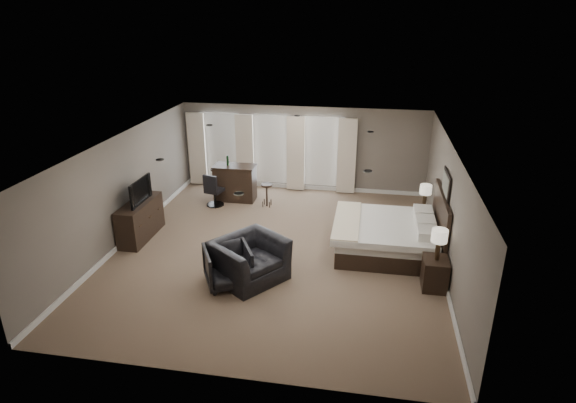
% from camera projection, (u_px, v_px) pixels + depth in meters
% --- Properties ---
extents(room, '(7.60, 8.60, 2.64)m').
position_uv_depth(room, '(276.00, 199.00, 10.87)').
color(room, brown).
rests_on(room, ground).
extents(window_bay, '(5.25, 0.20, 2.30)m').
position_uv_depth(window_bay, '(270.00, 151.00, 14.82)').
color(window_bay, silver).
rests_on(window_bay, room).
extents(bed, '(2.35, 2.24, 1.50)m').
position_uv_depth(bed, '(390.00, 222.00, 11.04)').
color(bed, silver).
rests_on(bed, ground).
extents(nightstand_near, '(0.49, 0.60, 0.65)m').
position_uv_depth(nightstand_near, '(435.00, 273.00, 9.73)').
color(nightstand_near, black).
rests_on(nightstand_near, ground).
extents(nightstand_far, '(0.44, 0.53, 0.58)m').
position_uv_depth(nightstand_far, '(422.00, 218.00, 12.40)').
color(nightstand_far, black).
rests_on(nightstand_far, ground).
extents(lamp_near, '(0.32, 0.32, 0.65)m').
position_uv_depth(lamp_near, '(438.00, 245.00, 9.49)').
color(lamp_near, beige).
rests_on(lamp_near, nightstand_near).
extents(lamp_far, '(0.30, 0.30, 0.61)m').
position_uv_depth(lamp_far, '(425.00, 196.00, 12.17)').
color(lamp_far, beige).
rests_on(lamp_far, nightstand_far).
extents(wall_art, '(0.04, 0.96, 0.56)m').
position_uv_depth(wall_art, '(446.00, 184.00, 10.49)').
color(wall_art, slate).
rests_on(wall_art, room).
extents(dresser, '(0.52, 1.61, 0.94)m').
position_uv_depth(dresser, '(140.00, 220.00, 11.84)').
color(dresser, black).
rests_on(dresser, ground).
extents(tv, '(0.60, 1.04, 0.14)m').
position_uv_depth(tv, '(138.00, 200.00, 11.64)').
color(tv, black).
rests_on(tv, dresser).
extents(armchair_near, '(1.55, 1.64, 1.20)m').
position_uv_depth(armchair_near, '(249.00, 253.00, 9.95)').
color(armchair_near, black).
rests_on(armchair_near, ground).
extents(armchair_far, '(1.18, 1.16, 0.92)m').
position_uv_depth(armchair_far, '(228.00, 264.00, 9.81)').
color(armchair_far, black).
rests_on(armchair_far, ground).
extents(bar_counter, '(1.23, 0.64, 1.07)m').
position_uv_depth(bar_counter, '(235.00, 183.00, 14.16)').
color(bar_counter, black).
rests_on(bar_counter, ground).
extents(bar_stool_left, '(0.35, 0.35, 0.71)m').
position_uv_depth(bar_stool_left, '(216.00, 179.00, 14.99)').
color(bar_stool_left, black).
rests_on(bar_stool_left, ground).
extents(bar_stool_right, '(0.42, 0.42, 0.67)m').
position_uv_depth(bar_stool_right, '(267.00, 195.00, 13.76)').
color(bar_stool_right, black).
rests_on(bar_stool_right, ground).
extents(desk_chair, '(0.60, 0.60, 0.98)m').
position_uv_depth(desk_chair, '(214.00, 190.00, 13.75)').
color(desk_chair, black).
rests_on(desk_chair, ground).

